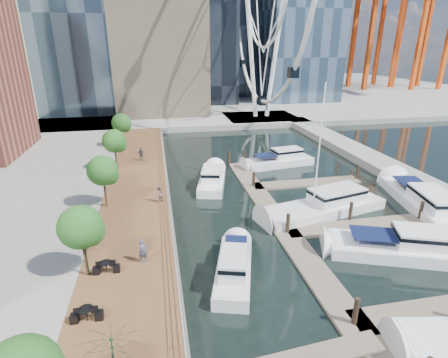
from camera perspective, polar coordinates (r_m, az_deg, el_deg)
ground at (r=21.70m, az=10.28°, el=-19.97°), size 520.00×520.00×0.00m
boardwalk at (r=33.13m, az=-14.13°, el=-4.03°), size 6.00×60.00×1.00m
seawall at (r=33.05m, az=-8.93°, el=-3.69°), size 0.25×60.00×1.00m
land_far at (r=118.10m, az=-7.98°, el=14.02°), size 200.00×114.00×1.00m
breakwater at (r=46.14m, az=24.93°, el=1.72°), size 4.00×60.00×1.00m
pier at (r=71.54m, az=6.04°, el=9.77°), size 14.00×12.00×1.00m
railing at (r=32.64m, az=-9.21°, el=-2.06°), size 0.10×60.00×1.05m
floating_docks at (r=32.07m, az=17.39°, el=-5.24°), size 16.00×34.00×2.60m
port_cranes at (r=133.56m, az=24.62°, el=21.63°), size 40.00×52.00×38.00m
street_trees at (r=31.09m, az=-19.22°, el=1.29°), size 2.60×42.60×4.60m
cafe_tables at (r=18.64m, az=-21.27°, el=-23.85°), size 2.50×13.70×0.74m
yacht_foreground at (r=28.80m, az=27.51°, el=-11.03°), size 12.02×7.06×2.15m
pedestrian_near at (r=23.37m, az=-13.09°, el=-11.35°), size 0.71×0.60×1.67m
pedestrian_mid at (r=31.66m, az=-10.59°, el=-2.42°), size 0.93×0.94×1.53m
pedestrian_far at (r=43.76m, az=-13.35°, el=3.96°), size 0.97×0.49×1.59m
moored_yachts at (r=32.85m, az=16.57°, el=-5.46°), size 24.62×33.90×11.50m
cafe_seating at (r=16.91m, az=-21.47°, el=-25.26°), size 5.74×15.70×2.62m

